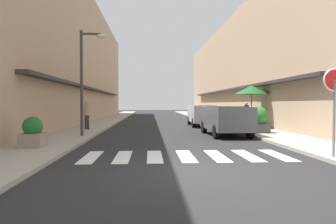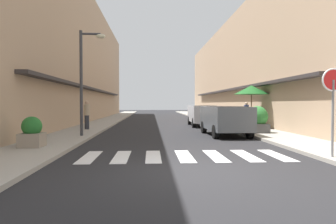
% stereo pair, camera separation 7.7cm
% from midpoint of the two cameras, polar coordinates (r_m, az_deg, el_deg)
% --- Properties ---
extents(ground_plane, '(103.53, 103.53, 0.00)m').
position_cam_midpoint_polar(ground_plane, '(25.95, -1.07, -1.97)').
color(ground_plane, '#232326').
extents(sidewalk_left, '(2.36, 65.88, 0.12)m').
position_cam_midpoint_polar(sidewalk_left, '(26.21, -11.85, -1.84)').
color(sidewalk_left, '#9E998E').
rests_on(sidewalk_left, ground_plane).
extents(sidewalk_right, '(2.36, 65.88, 0.12)m').
position_cam_midpoint_polar(sidewalk_right, '(26.60, 9.55, -1.78)').
color(sidewalk_right, '#9E998E').
rests_on(sidewalk_right, ground_plane).
extents(building_row_left, '(5.50, 44.35, 11.05)m').
position_cam_midpoint_polar(building_row_left, '(28.53, -18.93, 9.38)').
color(building_row_left, tan).
rests_on(building_row_left, ground_plane).
extents(building_row_right, '(5.50, 44.35, 9.36)m').
position_cam_midpoint_polar(building_row_right, '(29.05, 16.13, 7.58)').
color(building_row_right, tan).
rests_on(building_row_right, ground_plane).
extents(crosswalk, '(6.15, 2.20, 0.01)m').
position_cam_midpoint_polar(crosswalk, '(9.42, 3.11, -8.19)').
color(crosswalk, silver).
rests_on(crosswalk, ground_plane).
extents(parked_car_near, '(1.90, 4.14, 1.47)m').
position_cam_midpoint_polar(parked_car_near, '(15.55, 10.47, -0.97)').
color(parked_car_near, '#4C5156').
rests_on(parked_car_near, ground_plane).
extents(parked_car_mid, '(1.91, 4.51, 1.47)m').
position_cam_midpoint_polar(parked_car_mid, '(21.99, 6.36, -0.21)').
color(parked_car_mid, silver).
rests_on(parked_car_mid, ground_plane).
extents(round_street_sign, '(0.65, 0.07, 2.46)m').
position_cam_midpoint_polar(round_street_sign, '(9.67, 28.32, 3.76)').
color(round_street_sign, slate).
rests_on(round_street_sign, sidewalk_right).
extents(street_lamp, '(1.19, 0.28, 4.84)m').
position_cam_midpoint_polar(street_lamp, '(14.74, -15.14, 7.41)').
color(street_lamp, '#38383D').
rests_on(street_lamp, sidewalk_left).
extents(cafe_umbrella, '(2.15, 2.15, 2.60)m').
position_cam_midpoint_polar(cafe_umbrella, '(19.60, 15.14, 3.95)').
color(cafe_umbrella, '#262626').
rests_on(cafe_umbrella, sidewalk_right).
extents(planter_corner, '(0.75, 0.75, 1.04)m').
position_cam_midpoint_polar(planter_corner, '(11.50, -24.01, -3.52)').
color(planter_corner, gray).
rests_on(planter_corner, sidewalk_left).
extents(planter_midblock, '(1.06, 1.06, 1.36)m').
position_cam_midpoint_polar(planter_midblock, '(16.37, 16.19, -1.36)').
color(planter_midblock, '#4C4C4C').
rests_on(planter_midblock, sidewalk_right).
extents(planter_far, '(0.93, 0.93, 1.02)m').
position_cam_midpoint_polar(planter_far, '(20.63, 12.49, -1.35)').
color(planter_far, '#4C4C4C').
rests_on(planter_far, sidewalk_right).
extents(pedestrian_walking_near, '(0.34, 0.34, 1.66)m').
position_cam_midpoint_polar(pedestrian_walking_near, '(18.30, -14.96, -0.40)').
color(pedestrian_walking_near, '#282B33').
rests_on(pedestrian_walking_near, sidewalk_left).
extents(pedestrian_walking_far, '(0.34, 0.34, 1.61)m').
position_cam_midpoint_polar(pedestrian_walking_far, '(21.53, 14.24, -0.19)').
color(pedestrian_walking_far, '#282B33').
rests_on(pedestrian_walking_far, sidewalk_right).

